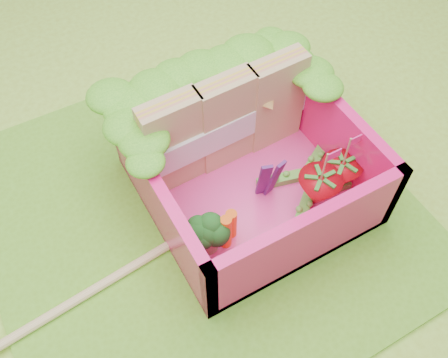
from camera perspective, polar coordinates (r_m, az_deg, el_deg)
name	(u,v)px	position (r m, az deg, el deg)	size (l,w,h in m)	color
ground	(197,211)	(3.28, -3.08, -3.69)	(14.00, 14.00, 0.00)	#8FB132
placemat	(197,210)	(3.26, -3.09, -3.55)	(2.60, 2.60, 0.03)	#65AA26
bento_floor	(248,188)	(3.31, 2.73, -1.04)	(1.30, 1.30, 0.05)	#F03D93
bento_box	(249,165)	(3.11, 2.91, 1.60)	(1.30, 1.30, 0.55)	#F8146E
lettuce_ruffle	(212,79)	(3.14, -1.42, 11.35)	(1.43, 0.83, 0.11)	#30951B
sandwich_stack	(226,122)	(3.19, 0.26, 6.57)	(1.24, 0.22, 0.69)	tan
broccoli	(207,231)	(2.88, -1.91, -5.93)	(0.33, 0.33, 0.27)	#6E9B4B
carrot_sticks	(228,228)	(2.96, 0.49, -5.64)	(0.13, 0.11, 0.28)	#E34E13
purple_wedges	(269,179)	(3.10, 5.18, -0.02)	(0.14, 0.06, 0.38)	#491A5C
strawberry_left	(318,192)	(3.14, 10.66, -1.42)	(0.27, 0.27, 0.51)	red
strawberry_right	(339,176)	(3.25, 13.05, 0.38)	(0.26, 0.26, 0.50)	red
snap_peas	(309,183)	(3.32, 9.71, -0.47)	(0.62, 0.53, 0.05)	green
chopsticks	(62,308)	(3.05, -18.03, -13.89)	(2.33, 0.29, 0.05)	tan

